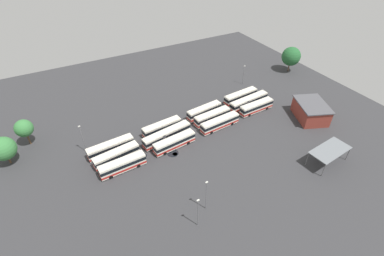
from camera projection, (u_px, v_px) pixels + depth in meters
ground_plane at (191, 130)px, 85.30m from camera, size 127.96×127.96×0.00m
bus_row0_slot0 at (123, 165)px, 71.21m from camera, size 12.05×3.20×3.41m
bus_row0_slot1 at (117, 156)px, 73.90m from camera, size 12.47×4.16×3.41m
bus_row0_slot2 at (111, 147)px, 76.47m from camera, size 12.84×3.52×3.41m
bus_row1_slot0 at (174, 142)px, 78.10m from camera, size 12.59×3.85×3.41m
bus_row1_slot1 at (167, 135)px, 80.64m from camera, size 15.17×4.82×3.41m
bus_row1_slot2 at (162, 127)px, 83.45m from camera, size 12.22×3.75×3.41m
bus_row2_slot0 at (220, 123)px, 85.24m from camera, size 12.97×3.52×3.41m
bus_row2_slot1 at (212, 117)px, 87.78m from camera, size 12.45×3.55×3.41m
bus_row2_slot2 at (204, 111)px, 90.24m from camera, size 12.31×3.94×3.41m
bus_row3_slot0 at (256, 107)px, 92.15m from camera, size 12.32×3.08×3.41m
bus_row3_slot1 at (249, 101)px, 94.70m from camera, size 15.14×3.99×3.41m
bus_row3_slot2 at (241, 96)px, 97.37m from camera, size 13.10×3.66×3.41m
depot_building at (311, 111)px, 88.66m from camera, size 12.23×13.97×5.37m
maintenance_shelter at (330, 150)px, 72.03m from camera, size 11.48×6.53×4.35m
lamp_post_by_building at (83, 138)px, 74.78m from camera, size 0.56×0.28×8.88m
lamp_post_far_corner at (244, 74)px, 105.38m from camera, size 0.56×0.28×7.49m
lamp_post_near_entrance at (206, 194)px, 60.14m from camera, size 0.56×0.28×8.70m
lamp_post_mid_lot at (198, 212)px, 56.91m from camera, size 0.56×0.28×8.32m
tree_south_edge at (24, 128)px, 77.00m from camera, size 4.86×4.86×8.00m
tree_northeast at (291, 56)px, 112.68m from camera, size 7.40×7.40×10.05m
tree_northwest at (3, 149)px, 71.33m from camera, size 6.19×6.19×8.04m
puddle_centre_drain at (144, 156)px, 76.49m from camera, size 1.51×1.51×0.01m
puddle_back_corner at (175, 154)px, 76.99m from camera, size 1.41×1.41×0.01m
puddle_between_rows at (173, 153)px, 77.26m from camera, size 3.25×3.25×0.01m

